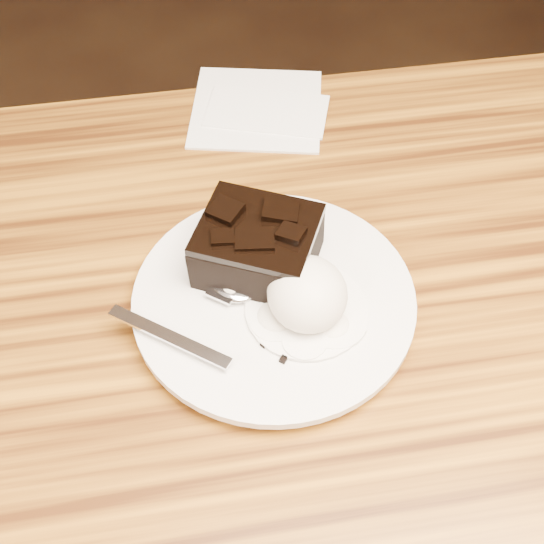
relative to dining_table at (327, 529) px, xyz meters
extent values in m
cylinder|color=silver|center=(-0.05, 0.07, 0.38)|extent=(0.24, 0.24, 0.02)
cube|color=black|center=(-0.06, 0.11, 0.42)|extent=(0.12, 0.12, 0.05)
ellipsoid|color=silver|center=(-0.03, 0.05, 0.42)|extent=(0.07, 0.07, 0.06)
cylinder|color=white|center=(-0.03, 0.05, 0.40)|extent=(0.10, 0.10, 0.00)
cube|color=white|center=(-0.03, 0.35, 0.38)|extent=(0.17, 0.17, 0.01)
cube|color=black|center=(-0.06, 0.01, 0.40)|extent=(0.01, 0.01, 0.00)
cube|color=black|center=(-0.07, 0.03, 0.40)|extent=(0.01, 0.01, 0.00)
camera|label=1|loc=(-0.12, -0.29, 0.88)|focal=47.12mm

